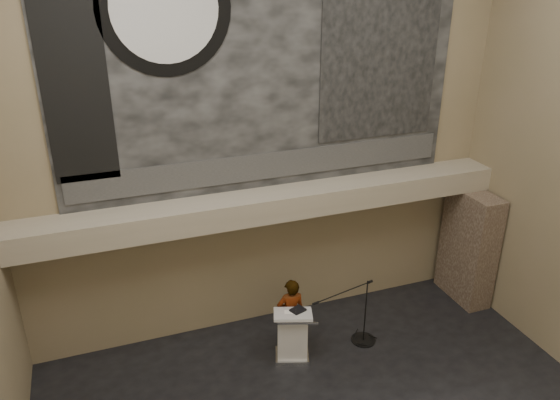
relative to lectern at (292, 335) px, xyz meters
name	(u,v)px	position (x,y,z in m)	size (l,w,h in m)	color
wall_back	(266,136)	(0.01, 1.56, 3.70)	(10.00, 0.02, 8.50)	#7C6F4F
soffit	(273,204)	(0.01, 1.16, 2.40)	(10.00, 0.80, 0.50)	gray
sprinkler_left	(196,230)	(-1.59, 1.11, 2.12)	(0.04, 0.04, 0.06)	#B2893D
sprinkler_right	(358,204)	(1.91, 1.11, 2.12)	(0.04, 0.04, 0.06)	#B2893D
banner	(266,62)	(0.01, 1.53, 5.15)	(8.00, 0.05, 5.00)	black
banner_text_strip	(268,166)	(0.01, 1.49, 3.10)	(7.76, 0.02, 0.55)	#313131
banner_clock_rim	(165,8)	(-1.79, 1.49, 6.15)	(2.30, 2.30, 0.02)	black
banner_clock_face	(165,8)	(-1.79, 1.47, 6.15)	(1.84, 1.84, 0.02)	silver
banner_building_print	(381,50)	(2.41, 1.49, 5.25)	(2.60, 0.02, 3.60)	black
banner_brick_print	(76,92)	(-3.39, 1.49, 4.85)	(1.10, 0.02, 3.20)	black
stone_pier	(469,246)	(4.66, 0.71, 0.80)	(0.60, 1.40, 2.70)	#46362B
lectern	(292,335)	(0.00, 0.00, 0.00)	(0.89, 0.75, 1.14)	silver
binder	(298,310)	(0.12, 0.02, 0.56)	(0.28, 0.22, 0.04)	black
papers	(290,315)	(-0.07, -0.05, 0.55)	(0.23, 0.31, 0.01)	white
speaker_person	(291,314)	(0.09, 0.34, 0.26)	(0.59, 0.39, 1.62)	silver
mic_stand	(362,332)	(1.57, -0.03, -0.32)	(1.61, 0.58, 1.48)	black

